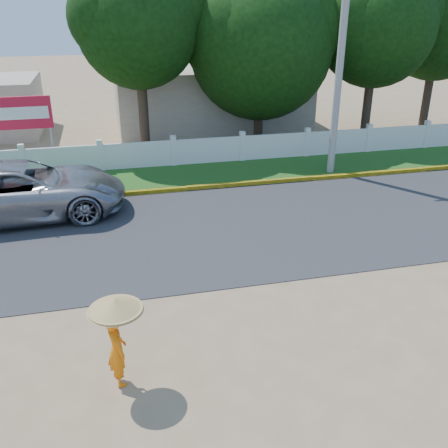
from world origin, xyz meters
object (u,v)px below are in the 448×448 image
billboard (20,117)px  vehicle (22,190)px  utility_pole (339,70)px  monk_with_parasol (116,329)px

billboard → vehicle: bearing=-84.4°
utility_pole → billboard: 12.73m
vehicle → monk_with_parasol: bearing=-166.2°
monk_with_parasol → billboard: size_ratio=0.61×
vehicle → billboard: bearing=2.2°
utility_pole → monk_with_parasol: utility_pole is taller
monk_with_parasol → utility_pole: bearing=49.6°
utility_pole → billboard: (-12.10, 3.47, -1.90)m
utility_pole → billboard: bearing=164.0°
vehicle → billboard: billboard is taller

